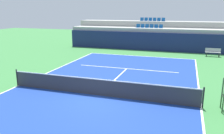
% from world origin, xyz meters
% --- Properties ---
extents(ground_plane, '(80.00, 80.00, 0.00)m').
position_xyz_m(ground_plane, '(0.00, 0.00, 0.00)').
color(ground_plane, '#387A3D').
extents(court_surface, '(11.00, 24.00, 0.01)m').
position_xyz_m(court_surface, '(0.00, 0.00, 0.01)').
color(court_surface, navy).
rests_on(court_surface, ground_plane).
extents(baseline_far, '(11.00, 0.10, 0.00)m').
position_xyz_m(baseline_far, '(0.00, 11.95, 0.01)').
color(baseline_far, white).
rests_on(baseline_far, court_surface).
extents(sideline_left, '(0.10, 24.00, 0.00)m').
position_xyz_m(sideline_left, '(-5.45, 0.00, 0.01)').
color(sideline_left, white).
rests_on(sideline_left, court_surface).
extents(sideline_right, '(0.10, 24.00, 0.00)m').
position_xyz_m(sideline_right, '(5.45, 0.00, 0.01)').
color(sideline_right, white).
rests_on(sideline_right, court_surface).
extents(service_line_far, '(8.26, 0.10, 0.00)m').
position_xyz_m(service_line_far, '(0.00, 6.40, 0.01)').
color(service_line_far, white).
rests_on(service_line_far, court_surface).
extents(centre_service_line, '(0.10, 6.40, 0.00)m').
position_xyz_m(centre_service_line, '(0.00, 3.20, 0.01)').
color(centre_service_line, white).
rests_on(centre_service_line, court_surface).
extents(back_wall, '(19.59, 0.30, 2.14)m').
position_xyz_m(back_wall, '(0.00, 15.75, 1.07)').
color(back_wall, navy).
rests_on(back_wall, ground_plane).
extents(stands_tier_lower, '(19.59, 2.40, 2.57)m').
position_xyz_m(stands_tier_lower, '(0.00, 17.10, 1.28)').
color(stands_tier_lower, '#9E9E99').
rests_on(stands_tier_lower, ground_plane).
extents(stands_tier_upper, '(19.59, 2.40, 3.28)m').
position_xyz_m(stands_tier_upper, '(0.00, 19.50, 1.64)').
color(stands_tier_upper, '#9E9E99').
rests_on(stands_tier_upper, ground_plane).
extents(seating_row_lower, '(3.25, 0.44, 0.44)m').
position_xyz_m(seating_row_lower, '(0.00, 17.20, 2.69)').
color(seating_row_lower, '#145193').
rests_on(seating_row_lower, stands_tier_lower).
extents(seating_row_upper, '(3.25, 0.44, 0.44)m').
position_xyz_m(seating_row_upper, '(0.00, 19.60, 3.41)').
color(seating_row_upper, '#145193').
rests_on(seating_row_upper, stands_tier_upper).
extents(tennis_net, '(11.08, 0.08, 1.07)m').
position_xyz_m(tennis_net, '(0.00, 0.00, 0.51)').
color(tennis_net, black).
rests_on(tennis_net, court_surface).
extents(player_bench, '(1.50, 0.40, 0.85)m').
position_xyz_m(player_bench, '(7.17, 14.14, 0.51)').
color(player_bench, '#99999E').
rests_on(player_bench, ground_plane).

